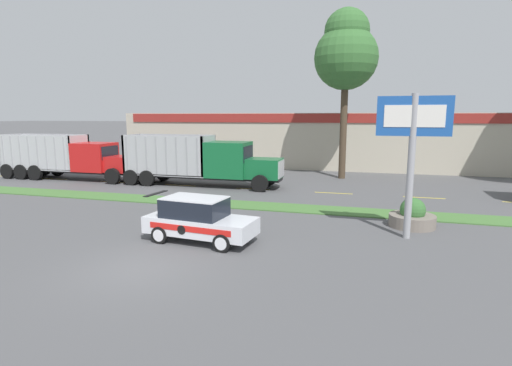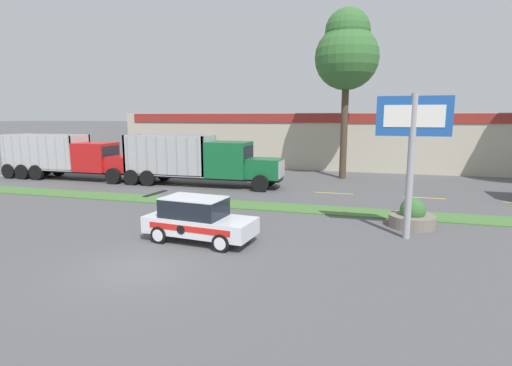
{
  "view_description": "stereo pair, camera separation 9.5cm",
  "coord_description": "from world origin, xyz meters",
  "views": [
    {
      "loc": [
        6.93,
        -10.91,
        4.91
      ],
      "look_at": [
        1.4,
        8.86,
        1.43
      ],
      "focal_mm": 28.0,
      "sensor_mm": 36.0,
      "label": 1
    },
    {
      "loc": [
        7.02,
        -10.88,
        4.91
      ],
      "look_at": [
        1.4,
        8.86,
        1.43
      ],
      "focal_mm": 28.0,
      "sensor_mm": 36.0,
      "label": 2
    }
  ],
  "objects": [
    {
      "name": "centre_line_1",
      "position": [
        -16.64,
        14.58,
        0.0
      ],
      "size": [
        2.4,
        0.14,
        0.01
      ],
      "primitive_type": "cube",
      "color": "yellow",
      "rests_on": "ground_plane"
    },
    {
      "name": "rally_car",
      "position": [
        0.66,
        3.13,
        0.89
      ],
      "size": [
        4.51,
        2.25,
        1.78
      ],
      "color": "silver",
      "rests_on": "ground_plane"
    },
    {
      "name": "dump_truck_lead",
      "position": [
        -14.56,
        14.83,
        1.56
      ],
      "size": [
        11.08,
        2.59,
        3.43
      ],
      "color": "black",
      "rests_on": "ground_plane"
    },
    {
      "name": "centre_line_5",
      "position": [
        4.96,
        14.58,
        0.0
      ],
      "size": [
        2.4,
        0.14,
        0.01
      ],
      "primitive_type": "cube",
      "color": "yellow",
      "rests_on": "ground_plane"
    },
    {
      "name": "centre_line_4",
      "position": [
        -0.44,
        14.58,
        0.0
      ],
      "size": [
        2.4,
        0.14,
        0.01
      ],
      "primitive_type": "cube",
      "color": "yellow",
      "rests_on": "ground_plane"
    },
    {
      "name": "centre_line_2",
      "position": [
        -11.24,
        14.58,
        0.0
      ],
      "size": [
        2.4,
        0.14,
        0.01
      ],
      "primitive_type": "cube",
      "color": "yellow",
      "rests_on": "ground_plane"
    },
    {
      "name": "tree_behind_left",
      "position": [
        5.06,
        21.0,
        9.61
      ],
      "size": [
        4.8,
        4.8,
        12.81
      ],
      "color": "#473828",
      "rests_on": "ground_plane"
    },
    {
      "name": "store_sign_post",
      "position": [
        8.61,
        5.77,
        4.11
      ],
      "size": [
        2.78,
        0.28,
        5.75
      ],
      "color": "#9E9EA3",
      "rests_on": "ground_plane"
    },
    {
      "name": "ground_plane",
      "position": [
        0.0,
        0.0,
        0.0
      ],
      "size": [
        600.0,
        600.0,
        0.0
      ],
      "primitive_type": "plane",
      "color": "#515154"
    },
    {
      "name": "store_building_backdrop",
      "position": [
        1.03,
        30.84,
        2.57
      ],
      "size": [
        35.5,
        12.1,
        5.13
      ],
      "color": "#BCB29E",
      "rests_on": "ground_plane"
    },
    {
      "name": "grass_verge",
      "position": [
        0.0,
        9.63,
        0.03
      ],
      "size": [
        120.0,
        1.91,
        0.06
      ],
      "primitive_type": "cube",
      "color": "#477538",
      "rests_on": "ground_plane"
    },
    {
      "name": "centre_line_0",
      "position": [
        -22.04,
        14.58,
        0.0
      ],
      "size": [
        2.4,
        0.14,
        0.01
      ],
      "primitive_type": "cube",
      "color": "yellow",
      "rests_on": "ground_plane"
    },
    {
      "name": "stone_planter",
      "position": [
        9.0,
        7.61,
        0.46
      ],
      "size": [
        2.0,
        2.0,
        1.31
      ],
      "color": "slate",
      "rests_on": "ground_plane"
    },
    {
      "name": "centre_line_6",
      "position": [
        10.36,
        14.58,
        0.0
      ],
      "size": [
        2.4,
        0.14,
        0.01
      ],
      "primitive_type": "cube",
      "color": "yellow",
      "rests_on": "ground_plane"
    },
    {
      "name": "centre_line_3",
      "position": [
        -5.84,
        14.58,
        0.0
      ],
      "size": [
        2.4,
        0.14,
        0.01
      ],
      "primitive_type": "cube",
      "color": "yellow",
      "rests_on": "ground_plane"
    },
    {
      "name": "dump_truck_trail",
      "position": [
        -3.32,
        14.89,
        1.66
      ],
      "size": [
        11.31,
        2.66,
        3.54
      ],
      "color": "black",
      "rests_on": "ground_plane"
    }
  ]
}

